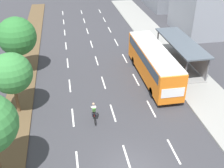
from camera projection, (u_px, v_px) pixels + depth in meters
The scene contains 10 objects.
median_strip at pixel (28, 56), 33.78m from camera, with size 2.60×52.00×0.12m, color brown.
sidewalk_right at pixel (162, 46), 36.51m from camera, with size 4.50×52.00×0.15m, color gray.
lane_divider_left at pixel (68, 63), 32.30m from camera, with size 0.14×45.68×0.01m.
lane_divider_center at pixel (97, 61), 32.85m from camera, with size 0.14×45.68×0.01m.
lane_divider_right at pixel (125, 58), 33.40m from camera, with size 0.14×45.68×0.01m.
bus_shelter at pixel (182, 51), 30.83m from camera, with size 2.90×9.56×2.86m.
bus at pixel (153, 61), 28.02m from camera, with size 2.54×11.29×3.37m.
cyclist at pixel (94, 113), 22.43m from camera, with size 0.46×1.82×1.71m.
median_tree_second at pixel (11, 73), 21.90m from camera, with size 3.42×3.42×5.46m.
median_tree_third at pixel (17, 36), 28.19m from camera, with size 4.05×4.05×6.11m.
Camera 1 is at (-3.55, -12.25, 14.24)m, focal length 43.36 mm.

